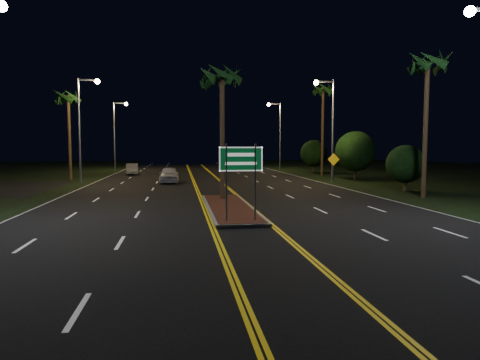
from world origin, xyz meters
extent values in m
plane|color=black|center=(0.00, 0.00, 0.00)|extent=(120.00, 120.00, 0.00)
cube|color=gray|center=(0.00, 7.00, 0.07)|extent=(2.25, 10.25, 0.15)
cube|color=#592819|center=(0.00, 7.00, 0.16)|extent=(2.00, 10.00, 0.02)
cylinder|color=gray|center=(-0.60, 2.80, 1.75)|extent=(0.08, 0.08, 3.20)
cylinder|color=gray|center=(0.60, 2.80, 1.75)|extent=(0.08, 0.08, 3.20)
cube|color=#07471E|center=(0.00, 2.80, 2.70)|extent=(1.80, 0.04, 1.00)
cube|color=white|center=(0.00, 2.77, 2.70)|extent=(1.80, 0.01, 1.00)
sphere|color=white|center=(-9.40, 4.00, 8.75)|extent=(0.44, 0.44, 0.44)
cylinder|color=gray|center=(-11.00, 24.00, 4.50)|extent=(0.18, 0.18, 9.00)
cube|color=gray|center=(-10.20, 24.00, 8.85)|extent=(1.60, 0.12, 0.12)
sphere|color=#EEBE6B|center=(-9.40, 24.00, 8.75)|extent=(0.44, 0.44, 0.44)
cylinder|color=gray|center=(-11.00, 44.00, 4.50)|extent=(0.18, 0.18, 9.00)
cube|color=gray|center=(-10.20, 44.00, 8.85)|extent=(1.60, 0.12, 0.12)
sphere|color=#EEBE6B|center=(-9.40, 44.00, 8.75)|extent=(0.44, 0.44, 0.44)
sphere|color=white|center=(9.40, 2.00, 8.75)|extent=(0.44, 0.44, 0.44)
cylinder|color=gray|center=(11.00, 22.00, 4.50)|extent=(0.18, 0.18, 9.00)
cube|color=gray|center=(10.20, 22.00, 8.85)|extent=(1.60, 0.12, 0.12)
sphere|color=#EEBE6B|center=(9.40, 22.00, 8.75)|extent=(0.44, 0.44, 0.44)
cylinder|color=gray|center=(11.00, 42.00, 4.50)|extent=(0.18, 0.18, 9.00)
cube|color=gray|center=(10.20, 42.00, 8.85)|extent=(1.60, 0.12, 0.12)
sphere|color=#EEBE6B|center=(9.40, 42.00, 8.75)|extent=(0.44, 0.44, 0.44)
cylinder|color=#382819|center=(0.00, 10.50, 3.75)|extent=(0.28, 0.28, 7.50)
cylinder|color=#382819|center=(-12.80, 28.00, 4.00)|extent=(0.28, 0.28, 8.00)
cylinder|color=#382819|center=(12.50, 10.00, 4.25)|extent=(0.28, 0.28, 8.50)
cylinder|color=#382819|center=(12.80, 30.00, 4.75)|extent=(0.28, 0.28, 9.50)
cylinder|color=#382819|center=(13.50, 14.00, 0.45)|extent=(0.24, 0.24, 0.90)
sphere|color=black|center=(13.50, 14.00, 1.95)|extent=(2.70, 2.70, 2.70)
cylinder|color=#382819|center=(14.00, 24.00, 0.63)|extent=(0.24, 0.24, 1.26)
sphere|color=black|center=(14.00, 24.00, 2.73)|extent=(3.78, 3.78, 3.78)
cylinder|color=#382819|center=(13.80, 36.00, 0.54)|extent=(0.24, 0.24, 1.08)
sphere|color=black|center=(13.80, 36.00, 2.34)|extent=(3.24, 3.24, 3.24)
imported|color=silver|center=(-3.41, 23.49, 0.81)|extent=(2.12, 4.89, 1.63)
imported|color=#A6AAB0|center=(-7.84, 35.22, 0.72)|extent=(2.23, 4.45, 1.43)
cylinder|color=gray|center=(10.80, 21.16, 1.14)|extent=(0.07, 0.07, 2.27)
cube|color=#DB9D0B|center=(10.80, 21.14, 2.06)|extent=(1.09, 0.14, 1.09)
camera|label=1|loc=(-2.50, -14.53, 3.24)|focal=32.00mm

